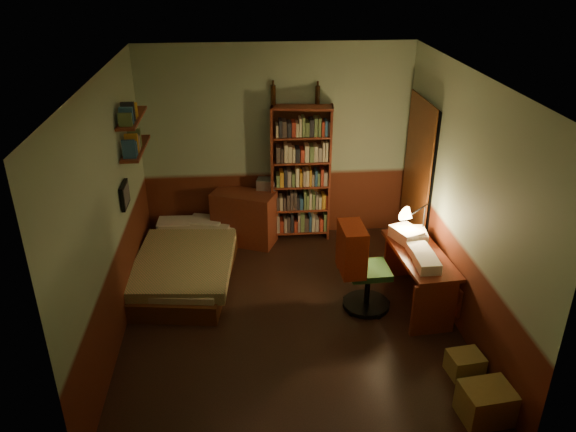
{
  "coord_description": "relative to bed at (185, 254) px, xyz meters",
  "views": [
    {
      "loc": [
        -0.45,
        -5.0,
        3.66
      ],
      "look_at": [
        0.0,
        0.25,
        1.1
      ],
      "focal_mm": 35.0,
      "sensor_mm": 36.0,
      "label": 1
    }
  ],
  "objects": [
    {
      "name": "desk",
      "position": [
        2.63,
        -0.8,
        0.02
      ],
      "size": [
        0.59,
        1.23,
        0.64
      ],
      "primitive_type": "cube",
      "rotation": [
        0.0,
        0.0,
        0.09
      ],
      "color": "maroon",
      "rests_on": "ground"
    },
    {
      "name": "wall_shelf_upper",
      "position": [
        -0.45,
        0.13,
        1.65
      ],
      "size": [
        0.2,
        0.9,
        0.03
      ],
      "primitive_type": "cube",
      "color": "maroon",
      "rests_on": "wall_left"
    },
    {
      "name": "wall_right",
      "position": [
        2.95,
        -0.97,
        1.0
      ],
      "size": [
        0.02,
        4.0,
        2.6
      ],
      "primitive_type": "cube",
      "color": "gray",
      "rests_on": "ground"
    },
    {
      "name": "desk_lamp",
      "position": [
        2.77,
        -0.4,
        0.63
      ],
      "size": [
        0.18,
        0.18,
        0.57
      ],
      "primitive_type": "cone",
      "rotation": [
        0.0,
        0.0,
        0.04
      ],
      "color": "black",
      "rests_on": "desk"
    },
    {
      "name": "bottle_left",
      "position": [
        1.15,
        0.99,
        1.67
      ],
      "size": [
        0.08,
        0.08,
        0.25
      ],
      "primitive_type": "cylinder",
      "rotation": [
        0.0,
        0.0,
        0.27
      ],
      "color": "black",
      "rests_on": "bookshelf"
    },
    {
      "name": "ceiling",
      "position": [
        1.19,
        -0.97,
        2.31
      ],
      "size": [
        3.5,
        4.0,
        0.02
      ],
      "primitive_type": "cube",
      "color": "silver",
      "rests_on": "wall_back"
    },
    {
      "name": "door_trim",
      "position": [
        2.88,
        0.33,
        0.7
      ],
      "size": [
        0.02,
        0.98,
        2.08
      ],
      "primitive_type": "cube",
      "color": "#46220D",
      "rests_on": "ground"
    },
    {
      "name": "bookshelf",
      "position": [
        1.5,
        0.88,
        0.62
      ],
      "size": [
        0.81,
        0.35,
        1.84
      ],
      "primitive_type": "cube",
      "rotation": [
        0.0,
        0.0,
        -0.13
      ],
      "color": "maroon",
      "rests_on": "ground"
    },
    {
      "name": "office_chair",
      "position": [
        2.06,
        -0.85,
        0.23
      ],
      "size": [
        0.54,
        0.48,
        1.04
      ],
      "primitive_type": "cube",
      "rotation": [
        0.0,
        0.0,
        0.04
      ],
      "color": "#29582A",
      "rests_on": "ground"
    },
    {
      "name": "bed",
      "position": [
        0.0,
        0.0,
        0.0
      ],
      "size": [
        1.32,
        2.11,
        0.59
      ],
      "primitive_type": "cube",
      "rotation": [
        0.0,
        0.0,
        -0.13
      ],
      "color": "olive",
      "rests_on": "ground"
    },
    {
      "name": "paper_stack",
      "position": [
        2.55,
        -0.49,
        0.41
      ],
      "size": [
        0.36,
        0.41,
        0.14
      ],
      "primitive_type": "cube",
      "rotation": [
        0.0,
        0.0,
        0.38
      ],
      "color": "silver",
      "rests_on": "desk"
    },
    {
      "name": "red_jacket",
      "position": [
        1.8,
        -0.74,
        1.02
      ],
      "size": [
        0.31,
        0.48,
        0.53
      ],
      "primitive_type": "cube",
      "rotation": [
        0.0,
        0.0,
        -0.15
      ],
      "color": "#B03417",
      "rests_on": "office_chair"
    },
    {
      "name": "wall_shelf_lower",
      "position": [
        -0.45,
        0.13,
        1.3
      ],
      "size": [
        0.2,
        0.9,
        0.03
      ],
      "primitive_type": "cube",
      "color": "maroon",
      "rests_on": "wall_left"
    },
    {
      "name": "wall_left",
      "position": [
        -0.57,
        -0.97,
        1.0
      ],
      "size": [
        0.02,
        4.0,
        2.6
      ],
      "primitive_type": "cube",
      "color": "gray",
      "rests_on": "ground"
    },
    {
      "name": "framed_picture",
      "position": [
        -0.53,
        -0.37,
        0.95
      ],
      "size": [
        0.04,
        0.32,
        0.26
      ],
      "primitive_type": "cube",
      "color": "black",
      "rests_on": "wall_left"
    },
    {
      "name": "floor",
      "position": [
        1.19,
        -0.97,
        -0.31
      ],
      "size": [
        3.5,
        4.0,
        0.02
      ],
      "primitive_type": "cube",
      "color": "black",
      "rests_on": "ground"
    },
    {
      "name": "mini_stereo",
      "position": [
        1.05,
        0.92,
        0.5
      ],
      "size": [
        0.29,
        0.25,
        0.14
      ],
      "primitive_type": "cube",
      "rotation": [
        0.0,
        0.0,
        -0.22
      ],
      "color": "#B2B2B7",
      "rests_on": "dresser"
    },
    {
      "name": "doorway",
      "position": [
        2.91,
        0.33,
        0.7
      ],
      "size": [
        0.06,
        0.9,
        2.0
      ],
      "primitive_type": "cube",
      "color": "black",
      "rests_on": "ground"
    },
    {
      "name": "bottle_right",
      "position": [
        1.71,
        0.99,
        1.66
      ],
      "size": [
        0.07,
        0.07,
        0.23
      ],
      "primitive_type": "cylinder",
      "rotation": [
        0.0,
        0.0,
        -0.23
      ],
      "color": "black",
      "rests_on": "bookshelf"
    },
    {
      "name": "dresser",
      "position": [
        0.73,
        0.79,
        0.07
      ],
      "size": [
        0.91,
        0.69,
        0.72
      ],
      "primitive_type": "cube",
      "rotation": [
        0.0,
        0.0,
        -0.39
      ],
      "color": "maroon",
      "rests_on": "ground"
    },
    {
      "name": "wall_front",
      "position": [
        1.19,
        -2.98,
        1.0
      ],
      "size": [
        3.5,
        0.02,
        2.6
      ],
      "primitive_type": "cube",
      "color": "gray",
      "rests_on": "ground"
    },
    {
      "name": "cardboard_box_a",
      "position": [
        2.72,
        -2.55,
        -0.14
      ],
      "size": [
        0.45,
        0.38,
        0.31
      ],
      "primitive_type": "cube",
      "rotation": [
        0.0,
        0.0,
        0.12
      ],
      "color": "olive",
      "rests_on": "ground"
    },
    {
      "name": "cardboard_box_b",
      "position": [
        2.75,
        -2.0,
        -0.19
      ],
      "size": [
        0.34,
        0.29,
        0.22
      ],
      "primitive_type": "cube",
      "rotation": [
        0.0,
        0.0,
        0.13
      ],
      "color": "olive",
      "rests_on": "ground"
    },
    {
      "name": "wall_back",
      "position": [
        1.19,
        1.04,
        1.0
      ],
      "size": [
        3.5,
        0.02,
        2.6
      ],
      "primitive_type": "cube",
      "color": "gray",
      "rests_on": "ground"
    }
  ]
}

